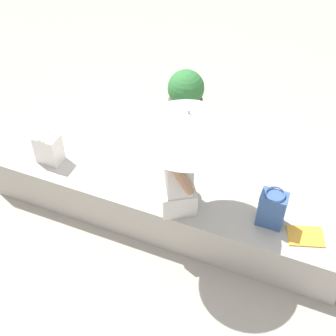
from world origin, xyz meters
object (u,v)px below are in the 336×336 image
object	(u,v)px
handbag_black	(272,209)
tote_bag_canvas	(49,148)
magazine	(305,236)
person_seated	(177,170)
parasol	(188,123)
planter_near	(186,98)

from	to	relation	value
handbag_black	tote_bag_canvas	distance (m)	2.03
magazine	tote_bag_canvas	bearing A→B (deg)	161.72
person_seated	parasol	world-z (taller)	parasol
person_seated	planter_near	bearing A→B (deg)	108.09
person_seated	planter_near	distance (m)	1.68
parasol	magazine	bearing A→B (deg)	4.21
person_seated	tote_bag_canvas	bearing A→B (deg)	177.30
person_seated	parasol	size ratio (longest dim) A/B	0.89
parasol	magazine	world-z (taller)	parasol
handbag_black	parasol	bearing A→B (deg)	-171.22
handbag_black	planter_near	distance (m)	1.94
parasol	handbag_black	size ratio (longest dim) A/B	2.97
tote_bag_canvas	parasol	bearing A→B (deg)	-3.24
person_seated	handbag_black	world-z (taller)	person_seated
parasol	magazine	size ratio (longest dim) A/B	3.63
person_seated	handbag_black	distance (m)	0.81
magazine	handbag_black	bearing A→B (deg)	155.49
handbag_black	tote_bag_canvas	bearing A→B (deg)	-179.17
person_seated	tote_bag_canvas	world-z (taller)	person_seated
person_seated	magazine	xyz separation A→B (m)	(1.07, 0.06, -0.38)
magazine	planter_near	xyz separation A→B (m)	(-1.57, 1.48, -0.09)
handbag_black	planter_near	xyz separation A→B (m)	(-1.27, 1.45, -0.25)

